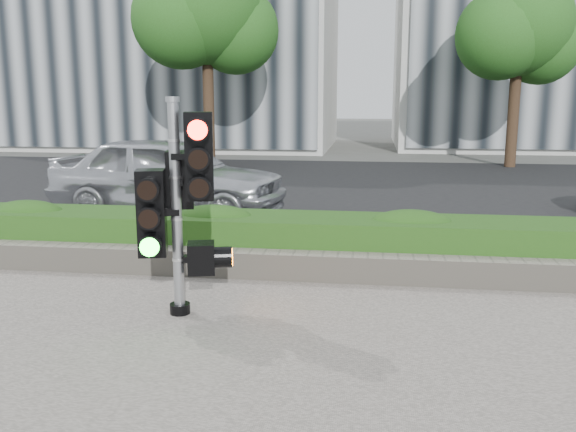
{
  "coord_description": "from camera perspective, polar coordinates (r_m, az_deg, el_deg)",
  "views": [
    {
      "loc": [
        0.96,
        -5.56,
        2.33
      ],
      "look_at": [
        0.11,
        0.6,
        1.1
      ],
      "focal_mm": 38.0,
      "sensor_mm": 36.0,
      "label": 1
    }
  ],
  "objects": [
    {
      "name": "ground",
      "position": [
        6.11,
        -1.8,
        -11.27
      ],
      "size": [
        120.0,
        120.0,
        0.0
      ],
      "primitive_type": "plane",
      "color": "#51514C",
      "rests_on": "ground"
    },
    {
      "name": "road",
      "position": [
        15.76,
        4.34,
        2.66
      ],
      "size": [
        60.0,
        13.0,
        0.02
      ],
      "primitive_type": "cube",
      "color": "black",
      "rests_on": "ground"
    },
    {
      "name": "curb",
      "position": [
        9.05,
        1.56,
        -3.36
      ],
      "size": [
        60.0,
        0.25,
        0.12
      ],
      "primitive_type": "cube",
      "color": "gray",
      "rests_on": "ground"
    },
    {
      "name": "stone_wall",
      "position": [
        7.82,
        0.55,
        -4.64
      ],
      "size": [
        12.0,
        0.32,
        0.34
      ],
      "primitive_type": "cube",
      "color": "gray",
      "rests_on": "sidewalk"
    },
    {
      "name": "hedge",
      "position": [
        8.4,
        1.12,
        -2.33
      ],
      "size": [
        12.0,
        1.0,
        0.68
      ],
      "primitive_type": "cube",
      "color": "#437724",
      "rests_on": "sidewalk"
    },
    {
      "name": "tree_left",
      "position": [
        21.03,
        -7.65,
        18.48
      ],
      "size": [
        4.61,
        4.03,
        7.34
      ],
      "color": "black",
      "rests_on": "ground"
    },
    {
      "name": "tree_right",
      "position": [
        21.7,
        20.76,
        16.15
      ],
      "size": [
        4.1,
        3.58,
        6.53
      ],
      "color": "black",
      "rests_on": "ground"
    },
    {
      "name": "traffic_signal",
      "position": [
        6.46,
        -10.14,
        1.8
      ],
      "size": [
        0.83,
        0.69,
        2.3
      ],
      "rotation": [
        0.0,
        0.0,
        0.25
      ],
      "color": "black",
      "rests_on": "sidewalk"
    },
    {
      "name": "car_silver",
      "position": [
        12.14,
        -11.15,
        3.75
      ],
      "size": [
        4.83,
        2.45,
        1.58
      ],
      "primitive_type": "imported",
      "rotation": [
        0.0,
        0.0,
        1.44
      ],
      "color": "silver",
      "rests_on": "road"
    }
  ]
}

